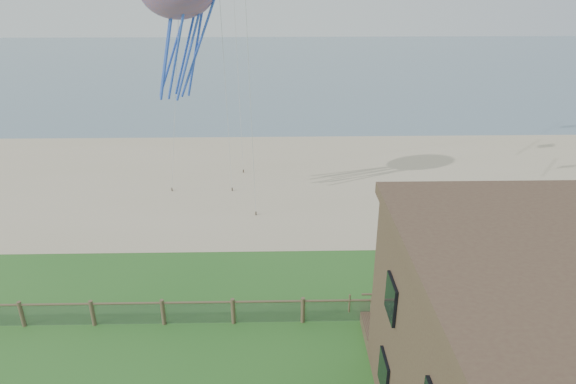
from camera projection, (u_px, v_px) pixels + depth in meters
The scene contains 6 objects.
sand_beach at pixel (250, 180), 36.87m from camera, with size 72.00×20.00×0.02m, color #BEAC89.
ocean at pixel (263, 67), 77.02m from camera, with size 160.00×68.00×0.02m, color slate.
chainlink_fence at pixel (233, 313), 22.05m from camera, with size 36.20×0.20×1.25m, color brown, non-canonical shape.
motel_deck at pixel (542, 329), 21.52m from camera, with size 15.00×2.00×0.50m, color brown.
picnic_table at pixel (398, 329), 21.36m from camera, with size 1.63×1.23×0.69m, color brown, non-canonical shape.
octopus_kite at pixel (180, 28), 27.92m from camera, with size 3.81×2.69×7.85m, color #E65824, non-canonical shape.
Camera 1 is at (1.96, -12.05, 14.30)m, focal length 32.00 mm.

